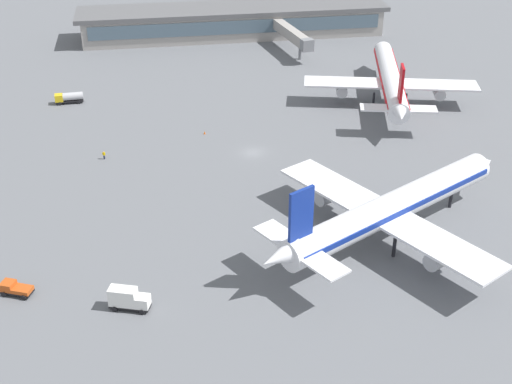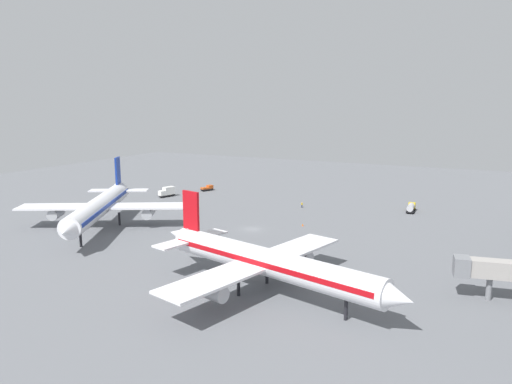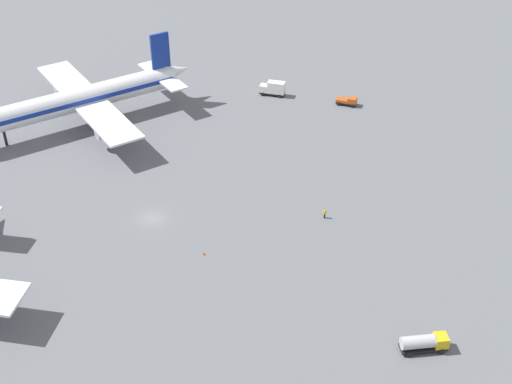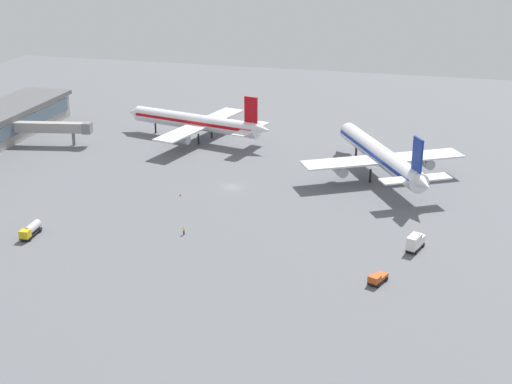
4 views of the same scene
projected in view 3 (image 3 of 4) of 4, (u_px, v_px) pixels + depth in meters
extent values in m
plane|color=slate|center=(152.00, 218.00, 115.67)|extent=(288.00, 288.00, 0.00)
cylinder|color=white|center=(76.00, 100.00, 139.23)|extent=(40.30, 25.48, 4.79)
cone|color=white|center=(177.00, 71.00, 149.25)|extent=(7.09, 6.27, 3.83)
cube|color=navy|center=(76.00, 99.00, 139.02)|extent=(38.83, 24.71, 0.86)
cube|color=white|center=(87.00, 100.00, 140.48)|extent=(26.31, 39.47, 0.43)
cylinder|color=#A5A8AD|center=(110.00, 130.00, 133.43)|extent=(6.22, 5.07, 2.63)
cylinder|color=#A5A8AD|center=(68.00, 86.00, 149.42)|extent=(6.22, 5.07, 2.63)
cube|color=white|center=(162.00, 76.00, 147.76)|extent=(11.50, 16.33, 0.34)
cube|color=navy|center=(160.00, 51.00, 144.51)|extent=(3.90, 2.50, 7.66)
cylinder|color=black|center=(5.00, 138.00, 134.68)|extent=(0.57, 0.57, 3.35)
cylinder|color=black|center=(102.00, 121.00, 140.45)|extent=(0.57, 0.57, 3.35)
cylinder|color=black|center=(88.00, 106.00, 145.74)|extent=(0.57, 0.57, 3.35)
cube|color=black|center=(346.00, 102.00, 149.74)|extent=(4.79, 3.47, 0.30)
cube|color=#BF4C19|center=(352.00, 100.00, 148.97)|extent=(2.40, 2.45, 1.20)
cube|color=#3F596B|center=(356.00, 100.00, 148.61)|extent=(0.70, 1.50, 0.67)
cube|color=#BF4C19|center=(342.00, 100.00, 149.73)|extent=(3.14, 2.76, 0.60)
cylinder|color=black|center=(354.00, 102.00, 150.15)|extent=(0.85, 0.59, 0.80)
cylinder|color=black|center=(352.00, 106.00, 148.67)|extent=(0.85, 0.59, 0.80)
cylinder|color=black|center=(340.00, 100.00, 150.99)|extent=(0.85, 0.59, 0.80)
cylinder|color=black|center=(338.00, 104.00, 149.51)|extent=(0.85, 0.59, 0.80)
cube|color=black|center=(272.00, 93.00, 153.63)|extent=(5.91, 3.60, 0.30)
cube|color=white|center=(264.00, 88.00, 153.49)|extent=(2.31, 2.38, 1.60)
cube|color=#3F596B|center=(261.00, 86.00, 153.49)|extent=(0.59, 1.54, 0.90)
cube|color=white|center=(276.00, 87.00, 152.61)|extent=(4.21, 3.02, 2.60)
cylinder|color=black|center=(263.00, 94.00, 153.37)|extent=(0.85, 0.54, 0.80)
cylinder|color=black|center=(265.00, 91.00, 154.89)|extent=(0.85, 0.54, 0.80)
cylinder|color=black|center=(280.00, 96.00, 152.54)|extent=(0.85, 0.54, 0.80)
cylinder|color=black|center=(282.00, 93.00, 154.05)|extent=(0.85, 0.54, 0.80)
cube|color=black|center=(423.00, 347.00, 91.10)|extent=(6.40, 2.27, 0.30)
cube|color=gold|center=(441.00, 340.00, 90.79)|extent=(1.91, 2.00, 1.60)
cube|color=#3F596B|center=(447.00, 338.00, 90.69)|extent=(0.17, 1.60, 0.90)
cylinder|color=#B7B7BC|center=(418.00, 342.00, 90.41)|extent=(4.60, 2.06, 1.80)
cylinder|color=black|center=(437.00, 341.00, 92.19)|extent=(0.82, 0.35, 0.80)
cylinder|color=black|center=(441.00, 352.00, 90.63)|extent=(0.82, 0.35, 0.80)
cylinder|color=black|center=(405.00, 344.00, 91.74)|extent=(0.82, 0.35, 0.80)
cylinder|color=black|center=(409.00, 355.00, 90.18)|extent=(0.82, 0.35, 0.80)
cylinder|color=#1E2338|center=(325.00, 216.00, 115.54)|extent=(0.37, 0.37, 0.85)
cylinder|color=yellow|center=(325.00, 212.00, 115.13)|extent=(0.44, 0.44, 0.60)
sphere|color=tan|center=(325.00, 210.00, 114.90)|extent=(0.22, 0.22, 0.22)
cylinder|color=yellow|center=(323.00, 212.00, 115.15)|extent=(0.10, 0.10, 0.54)
cylinder|color=yellow|center=(326.00, 212.00, 115.11)|extent=(0.10, 0.10, 0.54)
cone|color=#EA590C|center=(204.00, 253.00, 107.62)|extent=(0.44, 0.44, 0.60)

